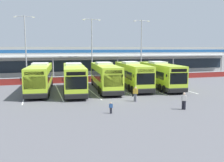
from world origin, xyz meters
TOP-DOWN VIEW (x-y plane):
  - ground_plane at (0.00, 0.00)m, footprint 200.00×200.00m
  - terminal_building at (-0.00, 26.91)m, footprint 70.00×13.00m
  - red_barrier_wall at (0.00, 14.50)m, footprint 60.00×0.40m
  - coach_bus_leftmost at (-8.62, 6.83)m, footprint 3.93×12.34m
  - coach_bus_left_centre at (-4.35, 5.39)m, footprint 3.93×12.34m
  - coach_bus_centre at (0.02, 6.00)m, footprint 3.93×12.34m
  - coach_bus_right_centre at (4.21, 6.41)m, footprint 3.93×12.34m
  - coach_bus_rightmost at (8.23, 5.54)m, footprint 3.93×12.34m
  - bay_stripe_far_west at (-10.50, 6.00)m, footprint 0.14×13.00m
  - bay_stripe_west at (-6.30, 6.00)m, footprint 0.14×13.00m
  - bay_stripe_mid_west at (-2.10, 6.00)m, footprint 0.14×13.00m
  - bay_stripe_centre at (2.10, 6.00)m, footprint 0.14×13.00m
  - bay_stripe_mid_east at (6.30, 6.00)m, footprint 0.14×13.00m
  - bay_stripe_east at (10.50, 6.00)m, footprint 0.14×13.00m
  - pedestrian_with_handbag at (1.19, -2.22)m, footprint 0.59×0.55m
  - pedestrian_in_dark_coat at (4.21, -6.87)m, footprint 0.53×0.38m
  - pedestrian_child at (-2.75, -6.22)m, footprint 0.33×0.22m
  - lamp_post_west at (-10.65, 16.44)m, footprint 3.24×0.28m
  - lamp_post_centre at (0.60, 17.09)m, footprint 3.24×0.28m
  - lamp_post_east at (10.03, 16.58)m, footprint 3.24×0.28m

SIDE VIEW (x-z plane):
  - ground_plane at x=0.00m, z-range 0.00..0.00m
  - bay_stripe_far_west at x=-10.50m, z-range 0.00..0.01m
  - bay_stripe_west at x=-6.30m, z-range 0.00..0.01m
  - bay_stripe_mid_west at x=-2.10m, z-range 0.00..0.01m
  - bay_stripe_centre at x=2.10m, z-range 0.00..0.01m
  - bay_stripe_mid_east at x=6.30m, z-range 0.00..0.01m
  - bay_stripe_east at x=10.50m, z-range 0.00..0.01m
  - pedestrian_child at x=-2.75m, z-range 0.04..1.04m
  - red_barrier_wall at x=0.00m, z-range 0.01..1.10m
  - pedestrian_with_handbag at x=1.19m, z-range 0.05..1.67m
  - pedestrian_in_dark_coat at x=4.21m, z-range 0.06..1.68m
  - coach_bus_leftmost at x=-8.62m, z-range -0.10..3.68m
  - coach_bus_left_centre at x=-4.35m, z-range -0.10..3.68m
  - coach_bus_centre at x=0.02m, z-range -0.10..3.68m
  - coach_bus_right_centre at x=4.21m, z-range -0.10..3.68m
  - coach_bus_rightmost at x=8.23m, z-range -0.10..3.68m
  - terminal_building at x=0.00m, z-range 0.01..6.01m
  - lamp_post_west at x=-10.65m, z-range 0.79..11.79m
  - lamp_post_centre at x=0.60m, z-range 0.79..11.79m
  - lamp_post_east at x=10.03m, z-range 0.79..11.79m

